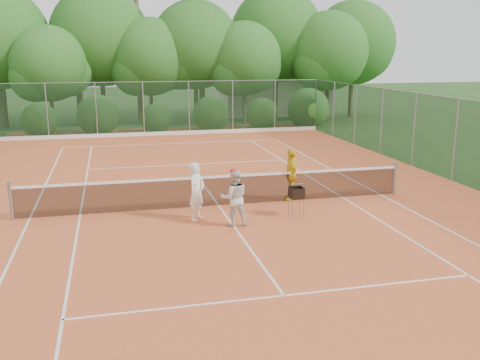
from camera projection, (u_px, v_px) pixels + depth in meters
name	position (u px, v px, depth m)	size (l,w,h in m)	color
ground	(219.00, 207.00, 16.44)	(120.00, 120.00, 0.00)	#224418
clay_court	(219.00, 206.00, 16.43)	(18.00, 36.00, 0.02)	#D66231
club_building	(272.00, 94.00, 40.83)	(8.00, 5.00, 3.00)	beige
tennis_net	(219.00, 190.00, 16.31)	(11.97, 0.10, 1.10)	gray
player_white	(197.00, 191.00, 14.91)	(0.60, 0.39, 1.64)	white
player_center_grp	(234.00, 197.00, 14.42)	(0.79, 0.64, 1.59)	silver
player_yellow	(291.00, 174.00, 16.92)	(0.98, 0.41, 1.67)	yellow
ball_hopper	(296.00, 193.00, 15.27)	(0.37, 0.37, 0.85)	gray
stray_ball_a	(190.00, 149.00, 25.97)	(0.07, 0.07, 0.07)	yellow
stray_ball_b	(151.00, 147.00, 26.49)	(0.07, 0.07, 0.07)	yellow
stray_ball_c	(232.00, 144.00, 27.43)	(0.07, 0.07, 0.07)	#B6CE2F
court_markings	(219.00, 206.00, 16.43)	(11.03, 23.83, 0.01)	white
fence_back	(166.00, 108.00, 30.26)	(18.07, 0.07, 3.00)	#19381E
tropical_treeline	(178.00, 44.00, 34.68)	(32.10, 8.49, 15.03)	brown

